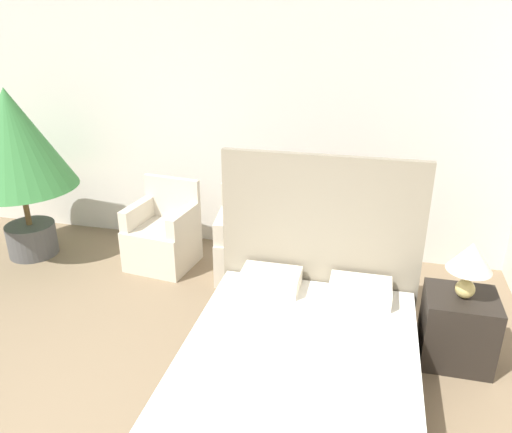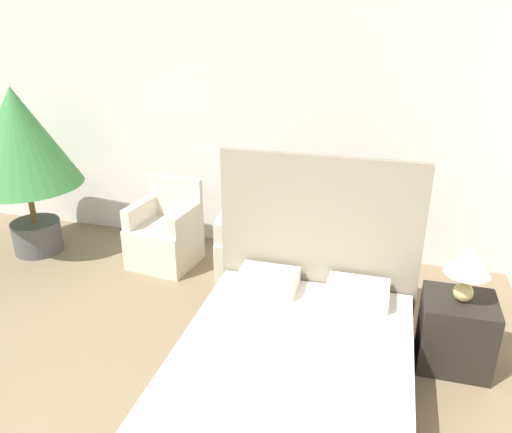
{
  "view_description": "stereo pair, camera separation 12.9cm",
  "coord_description": "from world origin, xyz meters",
  "px_view_note": "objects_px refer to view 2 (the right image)",
  "views": [
    {
      "loc": [
        1.42,
        -1.52,
        2.54
      ],
      "look_at": [
        0.44,
        2.51,
        0.79
      ],
      "focal_mm": 35.0,
      "sensor_mm": 36.0,
      "label": 1
    },
    {
      "loc": [
        1.54,
        -1.48,
        2.54
      ],
      "look_at": [
        0.44,
        2.51,
        0.79
      ],
      "focal_mm": 35.0,
      "sensor_mm": 36.0,
      "label": 2
    }
  ],
  "objects_px": {
    "armchair_near_window_right": "(251,248)",
    "bed": "(294,364)",
    "armchair_near_window_left": "(165,237)",
    "potted_palm": "(20,144)",
    "nightstand": "(456,332)",
    "table_lamp": "(469,263)"
  },
  "relations": [
    {
      "from": "bed",
      "to": "table_lamp",
      "type": "distance_m",
      "value": 1.42
    },
    {
      "from": "armchair_near_window_left",
      "to": "nightstand",
      "type": "relative_size",
      "value": 1.58
    },
    {
      "from": "potted_palm",
      "to": "nightstand",
      "type": "distance_m",
      "value": 4.49
    },
    {
      "from": "potted_palm",
      "to": "table_lamp",
      "type": "height_order",
      "value": "potted_palm"
    },
    {
      "from": "armchair_near_window_left",
      "to": "table_lamp",
      "type": "bearing_deg",
      "value": -11.28
    },
    {
      "from": "bed",
      "to": "table_lamp",
      "type": "bearing_deg",
      "value": 31.24
    },
    {
      "from": "armchair_near_window_right",
      "to": "bed",
      "type": "bearing_deg",
      "value": -72.13
    },
    {
      "from": "potted_palm",
      "to": "nightstand",
      "type": "height_order",
      "value": "potted_palm"
    },
    {
      "from": "armchair_near_window_left",
      "to": "nightstand",
      "type": "height_order",
      "value": "armchair_near_window_left"
    },
    {
      "from": "potted_palm",
      "to": "table_lamp",
      "type": "xyz_separation_m",
      "value": [
        4.31,
        -0.81,
        -0.36
      ]
    },
    {
      "from": "armchair_near_window_right",
      "to": "table_lamp",
      "type": "height_order",
      "value": "table_lamp"
    },
    {
      "from": "potted_palm",
      "to": "table_lamp",
      "type": "bearing_deg",
      "value": -10.63
    },
    {
      "from": "armchair_near_window_right",
      "to": "potted_palm",
      "type": "bearing_deg",
      "value": 175.36
    },
    {
      "from": "armchair_near_window_right",
      "to": "table_lamp",
      "type": "bearing_deg",
      "value": -34.13
    },
    {
      "from": "armchair_near_window_left",
      "to": "armchair_near_window_right",
      "type": "xyz_separation_m",
      "value": [
        0.94,
        -0.0,
        0.0
      ]
    },
    {
      "from": "armchair_near_window_left",
      "to": "nightstand",
      "type": "distance_m",
      "value": 2.96
    },
    {
      "from": "potted_palm",
      "to": "armchair_near_window_left",
      "type": "bearing_deg",
      "value": 4.73
    },
    {
      "from": "armchair_near_window_right",
      "to": "potted_palm",
      "type": "distance_m",
      "value": 2.62
    },
    {
      "from": "armchair_near_window_left",
      "to": "table_lamp",
      "type": "xyz_separation_m",
      "value": [
        2.81,
        -0.93,
        0.58
      ]
    },
    {
      "from": "armchair_near_window_left",
      "to": "armchair_near_window_right",
      "type": "bearing_deg",
      "value": 7.1
    },
    {
      "from": "nightstand",
      "to": "table_lamp",
      "type": "relative_size",
      "value": 1.27
    },
    {
      "from": "armchair_near_window_right",
      "to": "nightstand",
      "type": "distance_m",
      "value": 2.08
    }
  ]
}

